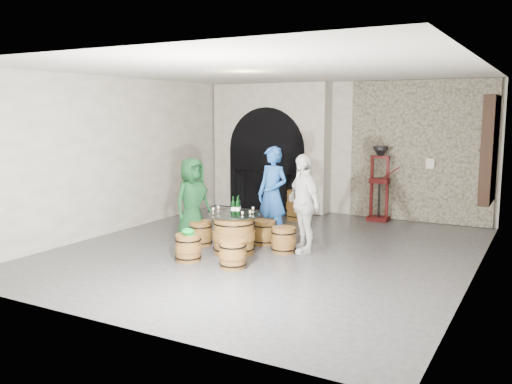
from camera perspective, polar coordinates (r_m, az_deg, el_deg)
The scene contains 31 objects.
ground at distance 9.94m, azimuth 1.32°, elevation -6.09°, with size 8.00×8.00×0.00m, color #323235.
wall_back at distance 13.32m, azimuth 9.37°, elevation 4.51°, with size 8.00×8.00×0.00m, color silver.
wall_front at distance 6.41m, azimuth -15.45°, elevation 0.05°, with size 8.00×8.00×0.00m, color silver.
wall_left at distance 11.69m, azimuth -14.07°, elevation 3.82°, with size 8.00×8.00×0.00m, color silver.
wall_right at distance 8.62m, azimuth 22.44°, elevation 1.83°, with size 8.00×8.00×0.00m, color silver.
ceiling at distance 9.64m, azimuth 1.38°, elevation 12.64°, with size 8.00×8.00×0.00m, color beige.
stone_facing_panel at distance 12.77m, azimuth 16.92°, elevation 4.09°, with size 3.20×0.12×3.18m, color gray.
arched_opening at distance 13.84m, azimuth 1.54°, elevation 4.70°, with size 3.10×0.60×3.19m.
shuttered_window at distance 11.00m, azimuth 23.34°, elevation 4.14°, with size 0.23×1.10×2.00m.
barrel_table at distance 9.62m, azimuth -2.35°, elevation -4.44°, with size 0.92×0.92×0.71m.
barrel_stool_left at distance 10.28m, azimuth -5.86°, elevation -4.34°, with size 0.45×0.45×0.46m.
barrel_stool_far at distance 10.32m, azimuth 0.91°, elevation -4.25°, with size 0.45×0.45×0.46m.
barrel_stool_right at distance 9.73m, azimuth 2.93°, elevation -5.05°, with size 0.45×0.45×0.46m.
barrel_stool_near_right at distance 8.78m, azimuth -2.45°, elevation -6.55°, with size 0.45×0.45×0.46m.
barrel_stool_near_left at distance 9.24m, azimuth -7.16°, elevation -5.83°, with size 0.45×0.45×0.46m.
green_cap at distance 9.18m, azimuth -7.18°, elevation -4.15°, with size 0.26×0.22×0.12m.
person_green at distance 10.33m, azimuth -6.71°, elevation -0.94°, with size 0.80×0.52×1.64m, color #0F391A.
person_blue at distance 10.38m, azimuth 1.76°, elevation -0.27°, with size 0.67×0.44×1.84m, color #1B4995.
person_white at distance 9.65m, azimuth 5.01°, elevation -1.20°, with size 1.03×0.43×1.76m, color silver.
wine_bottle_left at distance 9.47m, azimuth -2.42°, elevation -1.61°, with size 0.08×0.08×0.32m.
wine_bottle_center at distance 9.46m, azimuth -1.95°, elevation -1.62°, with size 0.08×0.08×0.32m.
wine_bottle_right at distance 9.58m, azimuth -1.86°, elevation -1.49°, with size 0.08×0.08×0.32m.
tasting_glass_a at distance 9.63m, azimuth -4.53°, elevation -1.96°, with size 0.05×0.05×0.10m, color #A96720, non-canonical shape.
tasting_glass_b at distance 9.35m, azimuth -0.61°, elevation -2.25°, with size 0.05×0.05×0.10m, color #A96720, non-canonical shape.
tasting_glass_c at distance 9.83m, azimuth -1.75°, elevation -1.71°, with size 0.05×0.05×0.10m, color #A96720, non-canonical shape.
tasting_glass_d at distance 9.69m, azimuth -0.32°, elevation -1.86°, with size 0.05×0.05×0.10m, color #A96720, non-canonical shape.
tasting_glass_e at distance 9.27m, azimuth -1.44°, elevation -2.34°, with size 0.05×0.05×0.10m, color #A96720, non-canonical shape.
tasting_glass_f at distance 9.81m, azimuth -3.98°, elevation -1.76°, with size 0.05×0.05×0.10m, color #A96720, non-canonical shape.
side_barrel at distance 12.58m, azimuth 4.34°, elevation -1.42°, with size 0.51×0.51×0.68m.
corking_press at distance 12.68m, azimuth 12.89°, elevation 1.49°, with size 0.70×0.38×1.72m.
control_box at distance 12.67m, azimuth 17.90°, elevation 2.87°, with size 0.18×0.10×0.22m, color silver.
Camera 1 is at (4.45, -8.52, 2.51)m, focal length 38.00 mm.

